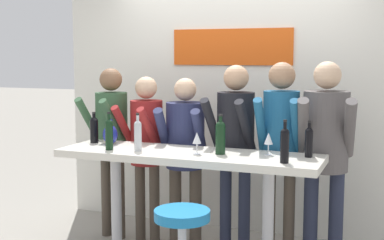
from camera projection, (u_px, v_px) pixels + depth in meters
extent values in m
cube|color=silver|center=(234.00, 96.00, 5.44)|extent=(3.75, 0.10, 2.75)
cube|color=#DB5114|center=(231.00, 47.00, 5.32)|extent=(1.24, 0.02, 0.36)
cube|color=silver|center=(188.00, 156.00, 4.31)|extent=(2.15, 0.61, 0.06)
cylinder|color=#B2B2B7|center=(116.00, 205.00, 4.61)|extent=(0.09, 0.09, 0.95)
cylinder|color=#B2B2B7|center=(268.00, 223.00, 4.13)|extent=(0.09, 0.09, 0.95)
cylinder|color=#1972B2|center=(182.00, 215.00, 3.66)|extent=(0.39, 0.39, 0.07)
cylinder|color=#473D33|center=(106.00, 196.00, 5.29)|extent=(0.10, 0.10, 0.80)
cylinder|color=#473D33|center=(120.00, 198.00, 5.21)|extent=(0.10, 0.10, 0.80)
cylinder|color=#335638|center=(112.00, 125.00, 5.16)|extent=(0.35, 0.35, 0.63)
sphere|color=brown|center=(111.00, 79.00, 5.11)|extent=(0.22, 0.22, 0.22)
cylinder|color=#335638|center=(89.00, 121.00, 5.10)|extent=(0.13, 0.38, 0.48)
cylinder|color=#335638|center=(114.00, 123.00, 4.95)|extent=(0.13, 0.38, 0.48)
cylinder|color=#473D33|center=(140.00, 202.00, 5.14)|extent=(0.10, 0.10, 0.76)
cylinder|color=#473D33|center=(155.00, 204.00, 5.06)|extent=(0.10, 0.10, 0.76)
cylinder|color=maroon|center=(147.00, 132.00, 5.02)|extent=(0.35, 0.35, 0.60)
sphere|color=#D6AD89|center=(146.00, 88.00, 4.97)|extent=(0.21, 0.21, 0.21)
cylinder|color=maroon|center=(125.00, 129.00, 4.96)|extent=(0.13, 0.36, 0.46)
cylinder|color=maroon|center=(150.00, 131.00, 4.82)|extent=(0.13, 0.36, 0.46)
cylinder|color=#473D33|center=(175.00, 207.00, 4.99)|extent=(0.11, 0.11, 0.76)
cylinder|color=#473D33|center=(195.00, 208.00, 4.94)|extent=(0.11, 0.11, 0.76)
cylinder|color=#23284C|center=(185.00, 135.00, 4.88)|extent=(0.39, 0.39, 0.60)
sphere|color=#D6AD89|center=(185.00, 89.00, 4.83)|extent=(0.21, 0.21, 0.21)
cylinder|color=#23284C|center=(163.00, 132.00, 4.78)|extent=(0.13, 0.37, 0.47)
cylinder|color=#23284C|center=(199.00, 133.00, 4.70)|extent=(0.13, 0.37, 0.47)
cylinder|color=#23283D|center=(226.00, 208.00, 4.83)|extent=(0.11, 0.11, 0.82)
cylinder|color=#23283D|center=(244.00, 211.00, 4.75)|extent=(0.11, 0.11, 0.82)
cylinder|color=black|center=(236.00, 129.00, 4.70)|extent=(0.36, 0.36, 0.65)
sphere|color=tan|center=(236.00, 78.00, 4.65)|extent=(0.22, 0.22, 0.22)
cylinder|color=black|center=(212.00, 125.00, 4.63)|extent=(0.12, 0.39, 0.50)
cylinder|color=black|center=(246.00, 127.00, 4.49)|extent=(0.12, 0.39, 0.50)
cylinder|color=#473D33|center=(270.00, 214.00, 4.63)|extent=(0.10, 0.10, 0.83)
cylinder|color=#473D33|center=(289.00, 216.00, 4.58)|extent=(0.10, 0.10, 0.83)
cylinder|color=#19517A|center=(281.00, 130.00, 4.52)|extent=(0.32, 0.32, 0.66)
sphere|color=#9E7556|center=(282.00, 76.00, 4.46)|extent=(0.22, 0.22, 0.22)
cylinder|color=#19517A|center=(261.00, 126.00, 4.40)|extent=(0.10, 0.38, 0.50)
cylinder|color=#19517A|center=(296.00, 127.00, 4.32)|extent=(0.10, 0.38, 0.50)
cylinder|color=#23283D|center=(311.00, 218.00, 4.51)|extent=(0.12, 0.12, 0.83)
cylinder|color=#23283D|center=(336.00, 220.00, 4.47)|extent=(0.12, 0.12, 0.83)
cylinder|color=#514C4C|center=(326.00, 131.00, 4.40)|extent=(0.42, 0.42, 0.66)
sphere|color=#D6AD89|center=(328.00, 75.00, 4.34)|extent=(0.23, 0.23, 0.23)
cylinder|color=#514C4C|center=(303.00, 127.00, 4.28)|extent=(0.14, 0.40, 0.51)
cylinder|color=#514C4C|center=(350.00, 129.00, 4.20)|extent=(0.14, 0.40, 0.51)
cylinder|color=black|center=(109.00, 137.00, 4.39)|extent=(0.06, 0.06, 0.22)
sphere|color=black|center=(109.00, 123.00, 4.38)|extent=(0.06, 0.06, 0.06)
cylinder|color=black|center=(109.00, 119.00, 4.37)|extent=(0.02, 0.02, 0.08)
cylinder|color=black|center=(109.00, 113.00, 4.37)|extent=(0.03, 0.03, 0.02)
cylinder|color=#B7BCC1|center=(138.00, 138.00, 4.34)|extent=(0.06, 0.06, 0.22)
sphere|color=#B7BCC1|center=(138.00, 125.00, 4.33)|extent=(0.06, 0.06, 0.06)
cylinder|color=#B7BCC1|center=(138.00, 120.00, 4.33)|extent=(0.02, 0.02, 0.08)
cylinder|color=black|center=(138.00, 114.00, 4.32)|extent=(0.03, 0.03, 0.02)
cylinder|color=black|center=(220.00, 140.00, 4.20)|extent=(0.08, 0.08, 0.22)
sphere|color=black|center=(220.00, 126.00, 4.19)|extent=(0.08, 0.08, 0.08)
cylinder|color=black|center=(220.00, 121.00, 4.18)|extent=(0.03, 0.03, 0.08)
cylinder|color=black|center=(221.00, 115.00, 4.18)|extent=(0.03, 0.03, 0.02)
cylinder|color=black|center=(94.00, 132.00, 4.76)|extent=(0.07, 0.07, 0.19)
sphere|color=black|center=(94.00, 121.00, 4.75)|extent=(0.07, 0.07, 0.07)
cylinder|color=black|center=(94.00, 117.00, 4.74)|extent=(0.03, 0.03, 0.07)
cylinder|color=black|center=(94.00, 113.00, 4.74)|extent=(0.03, 0.03, 0.01)
cylinder|color=black|center=(285.00, 148.00, 3.86)|extent=(0.06, 0.06, 0.22)
sphere|color=black|center=(285.00, 133.00, 3.84)|extent=(0.06, 0.06, 0.06)
cylinder|color=black|center=(285.00, 127.00, 3.84)|extent=(0.02, 0.02, 0.08)
cylinder|color=black|center=(285.00, 121.00, 3.83)|extent=(0.03, 0.03, 0.02)
cylinder|color=black|center=(309.00, 144.00, 4.08)|extent=(0.06, 0.06, 0.20)
sphere|color=black|center=(309.00, 132.00, 4.07)|extent=(0.06, 0.06, 0.06)
cylinder|color=black|center=(309.00, 127.00, 4.06)|extent=(0.02, 0.02, 0.07)
cylinder|color=black|center=(309.00, 122.00, 4.06)|extent=(0.03, 0.03, 0.01)
cylinder|color=silver|center=(268.00, 155.00, 4.17)|extent=(0.06, 0.06, 0.01)
cylinder|color=silver|center=(268.00, 149.00, 4.17)|extent=(0.01, 0.01, 0.08)
cone|color=silver|center=(268.00, 138.00, 4.16)|extent=(0.07, 0.07, 0.09)
cylinder|color=silver|center=(197.00, 154.00, 4.20)|extent=(0.06, 0.06, 0.01)
cylinder|color=silver|center=(197.00, 149.00, 4.20)|extent=(0.01, 0.01, 0.08)
cone|color=silver|center=(197.00, 138.00, 4.19)|extent=(0.07, 0.07, 0.09)
ellipsoid|color=navy|center=(110.00, 135.00, 4.67)|extent=(0.13, 0.13, 0.17)
cylinder|color=navy|center=(110.00, 122.00, 4.66)|extent=(0.04, 0.04, 0.05)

